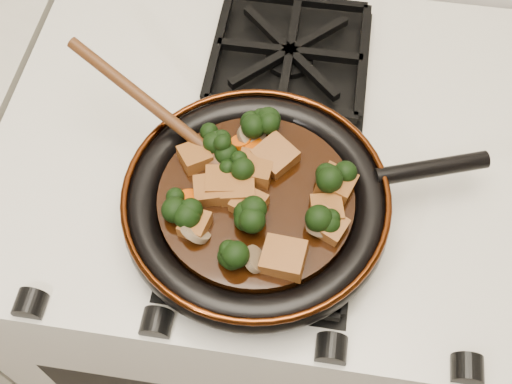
# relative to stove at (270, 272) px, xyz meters

# --- Properties ---
(stove) EXTENTS (0.76, 0.60, 0.90)m
(stove) POSITION_rel_stove_xyz_m (0.00, 0.00, 0.00)
(stove) COLOR beige
(stove) RESTS_ON ground
(burner_grate_front) EXTENTS (0.23, 0.23, 0.03)m
(burner_grate_front) POSITION_rel_stove_xyz_m (0.00, -0.14, 0.46)
(burner_grate_front) COLOR black
(burner_grate_front) RESTS_ON stove
(burner_grate_back) EXTENTS (0.23, 0.23, 0.03)m
(burner_grate_back) POSITION_rel_stove_xyz_m (0.00, 0.14, 0.46)
(burner_grate_back) COLOR black
(burner_grate_back) RESTS_ON stove
(skillet) EXTENTS (0.43, 0.32, 0.05)m
(skillet) POSITION_rel_stove_xyz_m (-0.01, -0.13, 0.49)
(skillet) COLOR black
(skillet) RESTS_ON burner_grate_front
(braising_sauce) EXTENTS (0.23, 0.23, 0.02)m
(braising_sauce) POSITION_rel_stove_xyz_m (-0.01, -0.13, 0.50)
(braising_sauce) COLOR black
(braising_sauce) RESTS_ON skillet
(tofu_cube_0) EXTENTS (0.05, 0.05, 0.02)m
(tofu_cube_0) POSITION_rel_stove_xyz_m (-0.01, -0.14, 0.52)
(tofu_cube_0) COLOR brown
(tofu_cube_0) RESTS_ON braising_sauce
(tofu_cube_1) EXTENTS (0.04, 0.05, 0.03)m
(tofu_cube_1) POSITION_rel_stove_xyz_m (-0.05, -0.12, 0.52)
(tofu_cube_1) COLOR brown
(tofu_cube_1) RESTS_ON braising_sauce
(tofu_cube_2) EXTENTS (0.05, 0.05, 0.03)m
(tofu_cube_2) POSITION_rel_stove_xyz_m (-0.09, -0.09, 0.52)
(tofu_cube_2) COLOR brown
(tofu_cube_2) RESTS_ON braising_sauce
(tofu_cube_3) EXTENTS (0.04, 0.04, 0.02)m
(tofu_cube_3) POSITION_rel_stove_xyz_m (-0.06, -0.13, 0.52)
(tofu_cube_3) COLOR brown
(tofu_cube_3) RESTS_ON braising_sauce
(tofu_cube_4) EXTENTS (0.05, 0.05, 0.03)m
(tofu_cube_4) POSITION_rel_stove_xyz_m (-0.01, -0.10, 0.52)
(tofu_cube_4) COLOR brown
(tofu_cube_4) RESTS_ON braising_sauce
(tofu_cube_5) EXTENTS (0.05, 0.05, 0.03)m
(tofu_cube_5) POSITION_rel_stove_xyz_m (0.08, -0.10, 0.52)
(tofu_cube_5) COLOR brown
(tofu_cube_5) RESTS_ON braising_sauce
(tofu_cube_6) EXTENTS (0.06, 0.06, 0.03)m
(tofu_cube_6) POSITION_rel_stove_xyz_m (0.01, -0.07, 0.52)
(tofu_cube_6) COLOR brown
(tofu_cube_6) RESTS_ON braising_sauce
(tofu_cube_7) EXTENTS (0.04, 0.04, 0.02)m
(tofu_cube_7) POSITION_rel_stove_xyz_m (-0.07, -0.18, 0.52)
(tofu_cube_7) COLOR brown
(tofu_cube_7) RESTS_ON braising_sauce
(tofu_cube_8) EXTENTS (0.05, 0.05, 0.03)m
(tofu_cube_8) POSITION_rel_stove_xyz_m (0.08, -0.16, 0.52)
(tofu_cube_8) COLOR brown
(tofu_cube_8) RESTS_ON braising_sauce
(tofu_cube_9) EXTENTS (0.05, 0.05, 0.03)m
(tofu_cube_9) POSITION_rel_stove_xyz_m (0.03, -0.21, 0.52)
(tofu_cube_9) COLOR brown
(tofu_cube_9) RESTS_ON braising_sauce
(tofu_cube_10) EXTENTS (0.04, 0.04, 0.02)m
(tofu_cube_10) POSITION_rel_stove_xyz_m (0.08, -0.14, 0.52)
(tofu_cube_10) COLOR brown
(tofu_cube_10) RESTS_ON braising_sauce
(tofu_cube_11) EXTENTS (0.05, 0.05, 0.03)m
(tofu_cube_11) POSITION_rel_stove_xyz_m (-0.03, -0.12, 0.52)
(tofu_cube_11) COLOR brown
(tofu_cube_11) RESTS_ON braising_sauce
(broccoli_floret_0) EXTENTS (0.09, 0.09, 0.07)m
(broccoli_floret_0) POSITION_rel_stove_xyz_m (0.07, -0.17, 0.52)
(broccoli_floret_0) COLOR black
(broccoli_floret_0) RESTS_ON braising_sauce
(broccoli_floret_1) EXTENTS (0.08, 0.09, 0.07)m
(broccoli_floret_1) POSITION_rel_stove_xyz_m (-0.04, -0.10, 0.52)
(broccoli_floret_1) COLOR black
(broccoli_floret_1) RESTS_ON braising_sauce
(broccoli_floret_2) EXTENTS (0.08, 0.08, 0.07)m
(broccoli_floret_2) POSITION_rel_stove_xyz_m (-0.07, -0.06, 0.52)
(broccoli_floret_2) COLOR black
(broccoli_floret_2) RESTS_ON braising_sauce
(broccoli_floret_3) EXTENTS (0.08, 0.08, 0.06)m
(broccoli_floret_3) POSITION_rel_stove_xyz_m (-0.02, -0.03, 0.52)
(broccoli_floret_3) COLOR black
(broccoli_floret_3) RESTS_ON braising_sauce
(broccoli_floret_4) EXTENTS (0.07, 0.07, 0.07)m
(broccoli_floret_4) POSITION_rel_stove_xyz_m (-0.02, -0.22, 0.52)
(broccoli_floret_4) COLOR black
(broccoli_floret_4) RESTS_ON braising_sauce
(broccoli_floret_5) EXTENTS (0.09, 0.08, 0.07)m
(broccoli_floret_5) POSITION_rel_stove_xyz_m (0.08, -0.10, 0.52)
(broccoli_floret_5) COLOR black
(broccoli_floret_5) RESTS_ON braising_sauce
(broccoli_floret_6) EXTENTS (0.07, 0.07, 0.07)m
(broccoli_floret_6) POSITION_rel_stove_xyz_m (-0.01, -0.16, 0.52)
(broccoli_floret_6) COLOR black
(broccoli_floret_6) RESTS_ON braising_sauce
(broccoli_floret_7) EXTENTS (0.07, 0.08, 0.07)m
(broccoli_floret_7) POSITION_rel_stove_xyz_m (-0.09, -0.16, 0.52)
(broccoli_floret_7) COLOR black
(broccoli_floret_7) RESTS_ON braising_sauce
(carrot_coin_0) EXTENTS (0.03, 0.03, 0.02)m
(carrot_coin_0) POSITION_rel_stove_xyz_m (-0.08, -0.15, 0.51)
(carrot_coin_0) COLOR #C74705
(carrot_coin_0) RESTS_ON braising_sauce
(carrot_coin_1) EXTENTS (0.03, 0.03, 0.02)m
(carrot_coin_1) POSITION_rel_stove_xyz_m (-0.04, -0.06, 0.51)
(carrot_coin_1) COLOR #C74705
(carrot_coin_1) RESTS_ON braising_sauce
(carrot_coin_2) EXTENTS (0.03, 0.03, 0.02)m
(carrot_coin_2) POSITION_rel_stove_xyz_m (-0.02, -0.06, 0.51)
(carrot_coin_2) COLOR #C74705
(carrot_coin_2) RESTS_ON braising_sauce
(carrot_coin_3) EXTENTS (0.03, 0.03, 0.02)m
(carrot_coin_3) POSITION_rel_stove_xyz_m (-0.06, -0.12, 0.51)
(carrot_coin_3) COLOR #C74705
(carrot_coin_3) RESTS_ON braising_sauce
(mushroom_slice_0) EXTENTS (0.03, 0.04, 0.03)m
(mushroom_slice_0) POSITION_rel_stove_xyz_m (0.00, -0.21, 0.52)
(mushroom_slice_0) COLOR brown
(mushroom_slice_0) RESTS_ON braising_sauce
(mushroom_slice_1) EXTENTS (0.05, 0.05, 0.03)m
(mushroom_slice_1) POSITION_rel_stove_xyz_m (-0.07, -0.19, 0.52)
(mushroom_slice_1) COLOR brown
(mushroom_slice_1) RESTS_ON braising_sauce
(mushroom_slice_2) EXTENTS (0.04, 0.04, 0.02)m
(mushroom_slice_2) POSITION_rel_stove_xyz_m (0.07, -0.16, 0.52)
(mushroom_slice_2) COLOR brown
(mushroom_slice_2) RESTS_ON braising_sauce
(mushroom_slice_3) EXTENTS (0.03, 0.04, 0.03)m
(mushroom_slice_3) POSITION_rel_stove_xyz_m (-0.07, -0.07, 0.52)
(mushroom_slice_3) COLOR brown
(mushroom_slice_3) RESTS_ON braising_sauce
(mushroom_slice_4) EXTENTS (0.04, 0.04, 0.02)m
(mushroom_slice_4) POSITION_rel_stove_xyz_m (-0.03, -0.05, 0.52)
(mushroom_slice_4) COLOR brown
(mushroom_slice_4) RESTS_ON braising_sauce
(wooden_spoon) EXTENTS (0.14, 0.09, 0.22)m
(wooden_spoon) POSITION_rel_stove_xyz_m (-0.12, -0.05, 0.53)
(wooden_spoon) COLOR #45240E
(wooden_spoon) RESTS_ON braising_sauce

